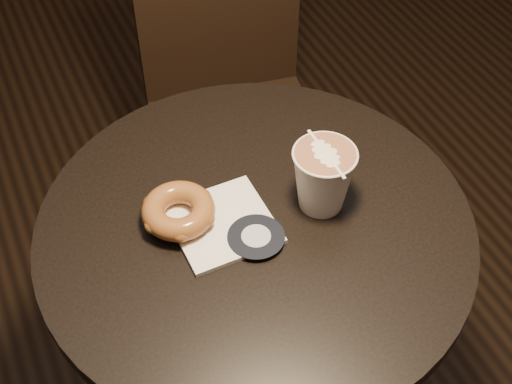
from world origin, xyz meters
The scene contains 5 objects.
cafe_table centered at (0.00, 0.00, 0.55)m, with size 0.70×0.70×0.75m.
chair centered at (0.20, 0.59, 0.55)m, with size 0.44×0.44×0.98m.
pastry_bag centered at (-0.05, 0.02, 0.75)m, with size 0.15×0.15×0.01m, color white.
doughnut centered at (-0.11, 0.05, 0.78)m, with size 0.12×0.12×0.04m, color brown.
latte_cup centered at (0.11, -0.01, 0.81)m, with size 0.10×0.10×0.11m, color silver, non-canonical shape.
Camera 1 is at (-0.30, -0.66, 1.62)m, focal length 50.00 mm.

